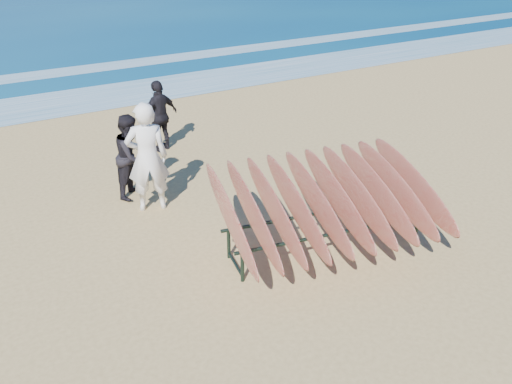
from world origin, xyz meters
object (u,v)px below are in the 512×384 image
person_dark_b (160,116)px  surfboard_rack (327,200)px  person_white (147,158)px  person_dark_a (132,156)px

person_dark_b → surfboard_rack: bearing=78.1°
person_white → surfboard_rack: bearing=140.1°
surfboard_rack → person_white: 3.29m
person_white → person_dark_a: 0.71m
surfboard_rack → person_dark_a: bearing=129.7°
person_dark_a → person_dark_b: bearing=10.8°
person_dark_b → person_white: bearing=45.4°
surfboard_rack → person_dark_a: size_ratio=2.23×
person_dark_a → person_dark_b: 2.23m
surfboard_rack → person_white: (-1.86, 2.71, 0.10)m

